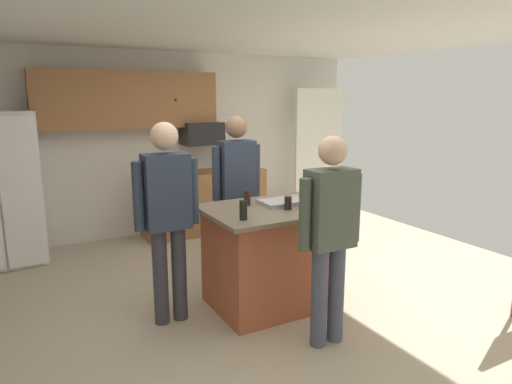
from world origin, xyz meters
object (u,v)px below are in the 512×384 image
at_px(refrigerator, 0,189).
at_px(glass_stout_tall, 288,203).
at_px(glass_pilsner, 247,198).
at_px(person_guest_right, 167,209).
at_px(kitchen_island, 271,256).
at_px(person_elder_center, 330,228).
at_px(tumbler_amber, 305,202).
at_px(person_guest_by_door, 237,184).
at_px(microwave_over_range, 202,133).
at_px(glass_dark_ale, 243,210).
at_px(serving_tray, 283,202).

xyz_separation_m(refrigerator, glass_stout_tall, (2.32, -2.63, 0.12)).
bearing_deg(glass_pilsner, person_guest_right, -176.42).
bearing_deg(kitchen_island, person_elder_center, -87.51).
height_order(kitchen_island, glass_stout_tall, glass_stout_tall).
relative_size(person_guest_right, tumbler_amber, 13.56).
relative_size(refrigerator, person_guest_right, 1.02).
bearing_deg(person_guest_by_door, microwave_over_range, 173.43).
distance_m(microwave_over_range, glass_dark_ale, 3.00).
relative_size(microwave_over_range, glass_dark_ale, 3.45).
distance_m(kitchen_island, person_elder_center, 0.96).
distance_m(kitchen_island, serving_tray, 0.52).
relative_size(tumbler_amber, serving_tray, 0.30).
relative_size(person_guest_right, person_guest_by_door, 1.00).
height_order(person_elder_center, glass_stout_tall, person_elder_center).
xyz_separation_m(person_elder_center, tumbler_amber, (0.21, 0.64, 0.05)).
distance_m(glass_dark_ale, glass_pilsner, 0.51).
distance_m(person_guest_by_door, glass_dark_ale, 1.19).
xyz_separation_m(refrigerator, glass_pilsner, (2.07, -2.30, 0.13)).
distance_m(refrigerator, person_guest_by_door, 2.82).
bearing_deg(person_guest_by_door, serving_tray, 11.59).
xyz_separation_m(person_elder_center, glass_dark_ale, (-0.46, 0.57, 0.07)).
xyz_separation_m(person_guest_by_door, glass_dark_ale, (-0.48, -1.09, 0.01)).
xyz_separation_m(refrigerator, person_guest_by_door, (2.29, -1.65, 0.13)).
distance_m(refrigerator, person_guest_right, 2.68).
bearing_deg(glass_stout_tall, refrigerator, 131.47).
bearing_deg(kitchen_island, glass_stout_tall, -59.08).
bearing_deg(glass_stout_tall, person_guest_by_door, 92.14).
distance_m(person_elder_center, serving_tray, 0.90).
height_order(glass_dark_ale, serving_tray, glass_dark_ale).
bearing_deg(glass_stout_tall, glass_pilsner, 127.45).
xyz_separation_m(person_elder_center, glass_stout_tall, (0.05, 0.69, 0.05)).
relative_size(person_elder_center, serving_tray, 3.82).
height_order(glass_pilsner, glass_stout_tall, glass_pilsner).
relative_size(kitchen_island, serving_tray, 2.81).
height_order(glass_pilsner, tumbler_amber, glass_pilsner).
distance_m(refrigerator, glass_dark_ale, 3.29).
bearing_deg(glass_pilsner, microwave_over_range, 77.72).
height_order(person_guest_right, person_guest_by_door, person_guest_by_door).
distance_m(kitchen_island, tumbler_amber, 0.62).
bearing_deg(person_guest_right, person_guest_by_door, 42.59).
bearing_deg(person_elder_center, serving_tray, -10.53).
xyz_separation_m(kitchen_island, glass_dark_ale, (-0.43, -0.26, 0.56)).
distance_m(glass_pilsner, serving_tray, 0.35).
height_order(kitchen_island, glass_pilsner, glass_pilsner).
distance_m(person_guest_right, person_guest_by_door, 1.23).
xyz_separation_m(microwave_over_range, tumbler_amber, (-0.12, -2.80, -0.42)).
bearing_deg(glass_pilsner, glass_stout_tall, -52.55).
distance_m(refrigerator, serving_tray, 3.41).
bearing_deg(kitchen_island, refrigerator, 132.00).
height_order(kitchen_island, glass_dark_ale, glass_dark_ale).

